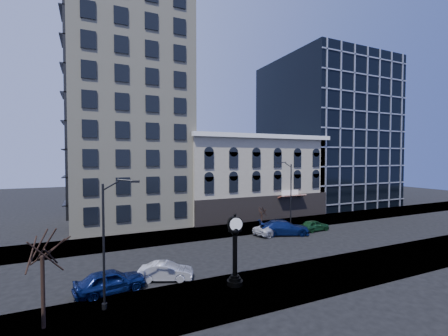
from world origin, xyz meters
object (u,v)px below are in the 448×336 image
street_clock (235,253)px  street_lamp_near (113,209)px  car_near_a (110,281)px  car_near_b (166,271)px

street_clock → street_lamp_near: (-8.06, -0.04, 3.67)m
street_lamp_near → car_near_a: (-0.04, 2.68, -5.30)m
street_lamp_near → car_near_b: street_lamp_near is taller
street_lamp_near → car_near_b: bearing=63.1°
street_lamp_near → car_near_b: (3.89, 3.19, -5.44)m
street_clock → car_near_b: 5.52m
car_near_a → street_clock: bearing=-117.7°
car_near_b → street_clock: bearing=-104.4°
street_clock → car_near_a: size_ratio=1.10×
car_near_a → car_near_b: car_near_a is taller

